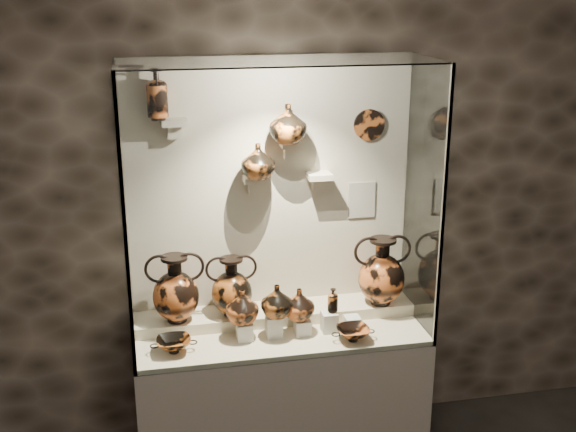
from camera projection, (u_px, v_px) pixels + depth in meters
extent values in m
cube|color=#2D251C|center=(270.00, 191.00, 4.30)|extent=(5.00, 0.02, 3.20)
cube|color=#BDB198|center=(281.00, 395.00, 4.37)|extent=(1.70, 0.60, 0.80)
cube|color=beige|center=(281.00, 334.00, 4.25)|extent=(1.68, 0.58, 0.03)
cube|color=beige|center=(275.00, 316.00, 4.40)|extent=(1.70, 0.25, 0.10)
cube|color=#BDB198|center=(270.00, 191.00, 4.30)|extent=(1.70, 0.03, 1.60)
cube|color=white|center=(291.00, 223.00, 3.73)|extent=(1.70, 0.01, 1.60)
cube|color=white|center=(125.00, 216.00, 3.84)|extent=(0.01, 0.60, 1.60)
cube|color=white|center=(424.00, 198.00, 4.16)|extent=(0.01, 0.60, 1.60)
cube|color=white|center=(280.00, 61.00, 3.76)|extent=(1.70, 0.60, 0.01)
cube|color=gray|center=(125.00, 234.00, 3.57)|extent=(0.02, 0.02, 1.60)
cube|color=gray|center=(443.00, 213.00, 3.89)|extent=(0.02, 0.02, 1.60)
cube|color=beige|center=(245.00, 331.00, 4.14)|extent=(0.09, 0.09, 0.10)
cube|color=beige|center=(274.00, 326.00, 4.16)|extent=(0.09, 0.09, 0.13)
cube|color=beige|center=(303.00, 327.00, 4.20)|extent=(0.09, 0.09, 0.09)
cube|color=beige|center=(329.00, 322.00, 4.23)|extent=(0.09, 0.09, 0.12)
cube|color=beige|center=(352.00, 323.00, 4.26)|extent=(0.09, 0.09, 0.08)
cube|color=#BDB198|center=(174.00, 122.00, 3.98)|extent=(0.14, 0.12, 0.04)
cube|color=#BDB198|center=(255.00, 179.00, 4.18)|extent=(0.14, 0.12, 0.04)
cube|color=#BDB198|center=(289.00, 144.00, 4.15)|extent=(0.10, 0.12, 0.04)
cube|color=#BDB198|center=(319.00, 176.00, 4.25)|extent=(0.14, 0.12, 0.04)
imported|color=#C45B25|center=(242.00, 306.00, 4.10)|extent=(0.23, 0.23, 0.20)
imported|color=#A7521D|center=(277.00, 301.00, 4.11)|extent=(0.20, 0.20, 0.19)
imported|color=#C45B25|center=(299.00, 304.00, 4.17)|extent=(0.19, 0.19, 0.19)
imported|color=#A7521D|center=(258.00, 161.00, 4.10)|extent=(0.23, 0.23, 0.20)
imported|color=#A7521D|center=(288.00, 124.00, 4.06)|extent=(0.27, 0.27, 0.22)
cylinder|color=#AB5221|center=(369.00, 125.00, 4.27)|extent=(0.19, 0.02, 0.19)
cube|color=beige|center=(362.00, 200.00, 4.41)|extent=(0.17, 0.01, 0.22)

